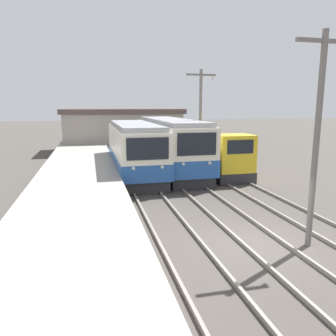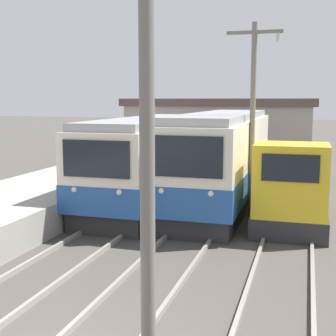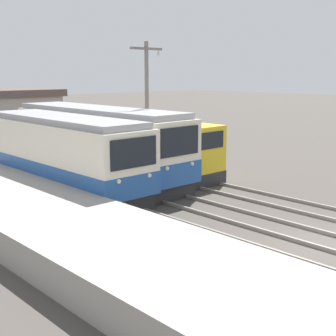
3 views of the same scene
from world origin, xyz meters
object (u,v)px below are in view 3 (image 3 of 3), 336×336
commuter_train_center (98,147)px  shunting_locomotive (174,157)px  catenary_mast_mid (147,107)px  commuter_train_left (64,158)px

commuter_train_center → shunting_locomotive: commuter_train_center is taller
shunting_locomotive → catenary_mast_mid: size_ratio=0.84×
commuter_train_left → catenary_mast_mid: size_ratio=1.46×
shunting_locomotive → commuter_train_left: bearing=166.6°
commuter_train_center → catenary_mast_mid: bearing=-55.7°
commuter_train_left → shunting_locomotive: size_ratio=1.74×
shunting_locomotive → catenary_mast_mid: 3.08m
shunting_locomotive → commuter_train_center: bearing=138.6°
commuter_train_left → shunting_locomotive: 5.98m
commuter_train_center → shunting_locomotive: size_ratio=2.06×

